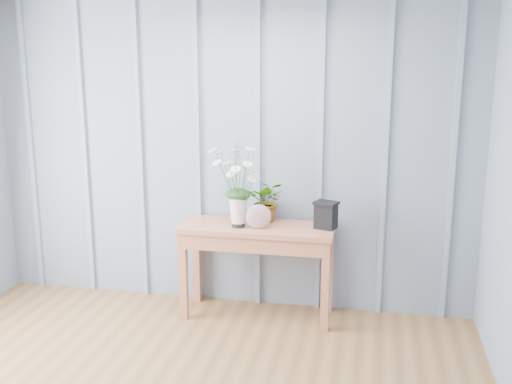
% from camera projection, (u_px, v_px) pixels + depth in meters
% --- Properties ---
extents(room_shell, '(4.00, 4.50, 2.50)m').
position_uv_depth(room_shell, '(170.00, 67.00, 3.41)').
color(room_shell, gray).
rests_on(room_shell, ground).
extents(sideboard, '(1.20, 0.45, 0.75)m').
position_uv_depth(sideboard, '(257.00, 239.00, 4.69)').
color(sideboard, '#B06547').
rests_on(sideboard, ground).
extents(daisy_vase, '(0.47, 0.36, 0.66)m').
position_uv_depth(daisy_vase, '(238.00, 174.00, 4.54)').
color(daisy_vase, black).
rests_on(daisy_vase, sideboard).
extents(spider_plant, '(0.31, 0.27, 0.33)m').
position_uv_depth(spider_plant, '(267.00, 201.00, 4.76)').
color(spider_plant, '#193B16').
rests_on(spider_plant, sideboard).
extents(felt_disc_vessel, '(0.20, 0.10, 0.19)m').
position_uv_depth(felt_disc_vessel, '(259.00, 217.00, 4.56)').
color(felt_disc_vessel, '#894E62').
rests_on(felt_disc_vessel, sideboard).
extents(carved_box, '(0.21, 0.18, 0.21)m').
position_uv_depth(carved_box, '(326.00, 215.00, 4.57)').
color(carved_box, black).
rests_on(carved_box, sideboard).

